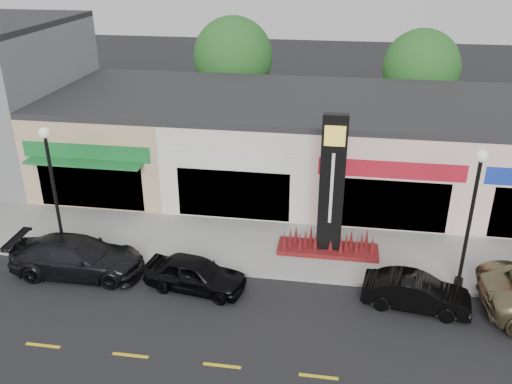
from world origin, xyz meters
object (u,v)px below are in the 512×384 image
at_px(car_black_sedan, 195,274).
at_px(car_black_conv, 416,293).
at_px(lamp_east_near, 472,207).
at_px(lamp_west_near, 52,179).
at_px(pylon_sign, 330,206).
at_px(car_dark_sedan, 77,257).

relative_size(car_black_sedan, car_black_conv, 1.02).
xyz_separation_m(lamp_east_near, car_black_sedan, (-9.87, -1.57, -2.82)).
distance_m(lamp_west_near, car_black_sedan, 6.93).
relative_size(lamp_east_near, pylon_sign, 0.91).
height_order(pylon_sign, car_dark_sedan, pylon_sign).
distance_m(pylon_sign, car_black_conv, 4.83).
height_order(lamp_west_near, pylon_sign, pylon_sign).
relative_size(lamp_west_near, car_black_conv, 1.45).
xyz_separation_m(lamp_east_near, car_black_conv, (-1.75, -1.47, -2.85)).
bearing_deg(lamp_east_near, pylon_sign, 161.25).
bearing_deg(lamp_west_near, car_black_conv, -5.89).
bearing_deg(lamp_west_near, lamp_east_near, 0.00).
bearing_deg(car_black_conv, lamp_west_near, 92.58).
bearing_deg(lamp_west_near, pylon_sign, 8.77).
bearing_deg(lamp_east_near, lamp_west_near, 180.00).
xyz_separation_m(lamp_west_near, lamp_east_near, (16.00, 0.00, 0.00)).
xyz_separation_m(car_dark_sedan, car_black_conv, (12.97, -0.20, -0.14)).
xyz_separation_m(pylon_sign, car_black_conv, (3.25, -3.17, -1.65)).
bearing_deg(car_black_sedan, lamp_west_near, 84.53).
bearing_deg(lamp_east_near, car_black_conv, -140.01).
height_order(lamp_east_near, car_black_conv, lamp_east_near).
relative_size(pylon_sign, car_black_conv, 1.59).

